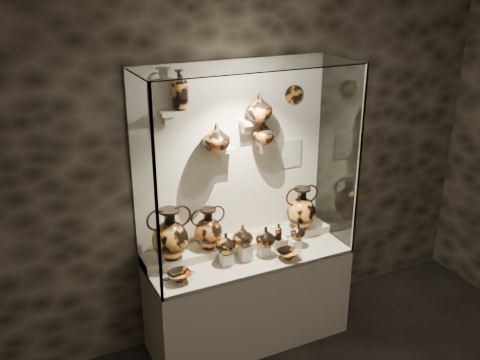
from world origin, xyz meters
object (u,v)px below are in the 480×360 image
object	(u,v)px
jug_c	(265,237)
ovoid_vase_a	(217,137)
ovoid_vase_b	(259,107)
amphora_left	(170,234)
lekythos_tall	(180,88)
amphora_mid	(208,228)
kylix_right	(288,254)
jug_e	(298,231)
jug_a	(226,243)
kylix_left	(179,276)
amphora_right	(301,208)
lekythos_small	(278,231)
ovoid_vase_c	(264,132)
jug_b	(243,235)

from	to	relation	value
jug_c	ovoid_vase_a	bearing A→B (deg)	163.58
jug_c	ovoid_vase_b	distance (m)	1.05
amphora_left	lekythos_tall	size ratio (longest dim) A/B	1.29
amphora_mid	kylix_right	size ratio (longest dim) A/B	1.55
jug_c	jug_e	bearing A→B (deg)	25.34
jug_e	amphora_left	bearing A→B (deg)	-166.06
kylix_right	ovoid_vase_a	size ratio (longest dim) A/B	1.03
jug_a	jug_e	world-z (taller)	jug_a
jug_a	kylix_right	size ratio (longest dim) A/B	0.74
kylix_left	lekythos_tall	size ratio (longest dim) A/B	0.72
amphora_left	ovoid_vase_b	xyz separation A→B (m)	(0.81, 0.07, 0.91)
amphora_left	amphora_right	xyz separation A→B (m)	(1.22, 0.02, -0.02)
jug_c	lekythos_small	world-z (taller)	lekythos_small
amphora_mid	jug_a	size ratio (longest dim) A/B	2.09
jug_e	kylix_right	world-z (taller)	jug_e
ovoid_vase_c	kylix_right	bearing A→B (deg)	-89.06
amphora_left	jug_a	bearing A→B (deg)	-2.84
kylix_right	lekythos_small	bearing A→B (deg)	94.70
amphora_right	lekythos_small	size ratio (longest dim) A/B	2.39
jug_b	lekythos_small	xyz separation A→B (m)	(0.32, -0.03, -0.02)
jug_c	kylix_right	size ratio (longest dim) A/B	0.75
jug_a	ovoid_vase_b	size ratio (longest dim) A/B	0.77
jug_a	jug_c	distance (m)	0.35
amphora_right	lekythos_tall	world-z (taller)	lekythos_tall
jug_b	ovoid_vase_a	bearing A→B (deg)	137.86
ovoid_vase_a	jug_c	bearing A→B (deg)	-52.44
ovoid_vase_a	kylix_right	bearing A→B (deg)	-53.40
jug_c	kylix_right	bearing A→B (deg)	-19.35
jug_e	lekythos_tall	size ratio (longest dim) A/B	0.40
amphora_mid	amphora_left	bearing A→B (deg)	-157.17
jug_e	ovoid_vase_c	size ratio (longest dim) A/B	0.70
jug_a	ovoid_vase_c	world-z (taller)	ovoid_vase_c
amphora_left	jug_b	xyz separation A→B (m)	(0.56, -0.15, -0.07)
lekythos_small	ovoid_vase_b	world-z (taller)	ovoid_vase_b
amphora_left	jug_a	size ratio (longest dim) A/B	2.53
lekythos_tall	ovoid_vase_a	distance (m)	0.49
ovoid_vase_a	lekythos_tall	bearing A→B (deg)	157.60
jug_b	amphora_left	bearing A→B (deg)	-176.29
jug_e	ovoid_vase_a	bearing A→B (deg)	-177.20
amphora_right	lekythos_tall	size ratio (longest dim) A/B	1.16
lekythos_tall	ovoid_vase_b	xyz separation A→B (m)	(0.64, -0.04, -0.21)
jug_a	jug_b	size ratio (longest dim) A/B	0.97
jug_e	jug_c	bearing A→B (deg)	-153.96
amphora_left	jug_b	world-z (taller)	amphora_left
ovoid_vase_b	amphora_mid	bearing A→B (deg)	165.81
amphora_right	jug_e	world-z (taller)	amphora_right
amphora_left	ovoid_vase_c	distance (m)	1.11
jug_c	jug_b	bearing A→B (deg)	-166.82
lekythos_tall	jug_c	bearing A→B (deg)	-43.94
jug_e	ovoid_vase_b	bearing A→B (deg)	161.50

